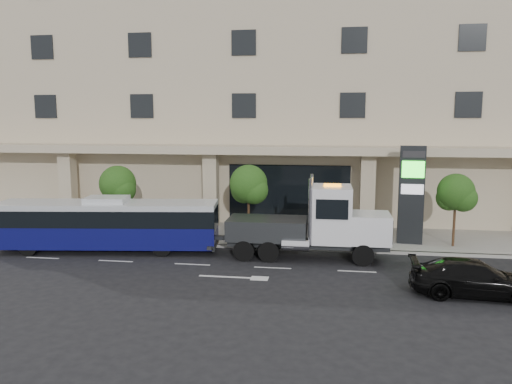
# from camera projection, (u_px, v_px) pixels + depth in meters

# --- Properties ---
(ground) EXTENTS (120.00, 120.00, 0.00)m
(ground) POSITION_uv_depth(u_px,v_px,m) (276.00, 259.00, 25.55)
(ground) COLOR black
(ground) RESTS_ON ground
(sidewalk) EXTENTS (120.00, 6.00, 0.15)m
(sidewalk) POSITION_uv_depth(u_px,v_px,m) (285.00, 236.00, 30.44)
(sidewalk) COLOR gray
(sidewalk) RESTS_ON ground
(curb) EXTENTS (120.00, 0.30, 0.15)m
(curb) POSITION_uv_depth(u_px,v_px,m) (280.00, 248.00, 27.50)
(curb) COLOR gray
(curb) RESTS_ON ground
(convention_center) EXTENTS (60.00, 17.60, 20.00)m
(convention_center) POSITION_uv_depth(u_px,v_px,m) (297.00, 83.00, 39.22)
(convention_center) COLOR #BEAC8E
(convention_center) RESTS_ON ground
(tree_left) EXTENTS (2.27, 2.20, 4.22)m
(tree_left) POSITION_uv_depth(u_px,v_px,m) (118.00, 186.00, 30.06)
(tree_left) COLOR #422B19
(tree_left) RESTS_ON sidewalk
(tree_mid) EXTENTS (2.28, 2.20, 4.38)m
(tree_mid) POSITION_uv_depth(u_px,v_px,m) (249.00, 186.00, 28.88)
(tree_mid) COLOR #422B19
(tree_mid) RESTS_ON sidewalk
(tree_right) EXTENTS (2.10, 2.00, 4.04)m
(tree_right) POSITION_uv_depth(u_px,v_px,m) (456.00, 195.00, 27.26)
(tree_right) COLOR #422B19
(tree_right) RESTS_ON sidewalk
(city_bus) EXTENTS (12.03, 3.97, 2.99)m
(city_bus) POSITION_uv_depth(u_px,v_px,m) (108.00, 224.00, 26.97)
(city_bus) COLOR black
(city_bus) RESTS_ON ground
(tow_truck) EXTENTS (9.34, 2.42, 4.26)m
(tow_truck) POSITION_uv_depth(u_px,v_px,m) (315.00, 225.00, 25.51)
(tow_truck) COLOR #2D3033
(tow_truck) RESTS_ON ground
(black_sedan) EXTENTS (5.18, 2.30, 1.48)m
(black_sedan) POSITION_uv_depth(u_px,v_px,m) (475.00, 278.00, 20.17)
(black_sedan) COLOR black
(black_sedan) RESTS_ON ground
(signage_pylon) EXTENTS (1.41, 0.62, 5.52)m
(signage_pylon) POSITION_uv_depth(u_px,v_px,m) (411.00, 194.00, 27.89)
(signage_pylon) COLOR black
(signage_pylon) RESTS_ON sidewalk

